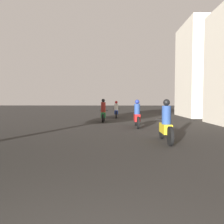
% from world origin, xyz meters
% --- Properties ---
extents(motorcycle_yellow, '(0.60, 2.04, 1.56)m').
position_xyz_m(motorcycle_yellow, '(2.01, 6.72, 0.62)').
color(motorcycle_yellow, black).
rests_on(motorcycle_yellow, ground_plane).
extents(motorcycle_red, '(0.60, 2.11, 1.55)m').
position_xyz_m(motorcycle_red, '(1.37, 11.13, 0.62)').
color(motorcycle_red, black).
rests_on(motorcycle_red, ground_plane).
extents(motorcycle_green, '(0.60, 1.87, 1.61)m').
position_xyz_m(motorcycle_green, '(-0.72, 14.12, 0.64)').
color(motorcycle_green, black).
rests_on(motorcycle_green, ground_plane).
extents(motorcycle_blue, '(0.60, 2.04, 1.46)m').
position_xyz_m(motorcycle_blue, '(0.18, 17.63, 0.59)').
color(motorcycle_blue, black).
rests_on(motorcycle_blue, ground_plane).
extents(building_right_far, '(5.21, 5.22, 8.45)m').
position_xyz_m(building_right_far, '(8.89, 19.25, 4.23)').
color(building_right_far, beige).
rests_on(building_right_far, ground_plane).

